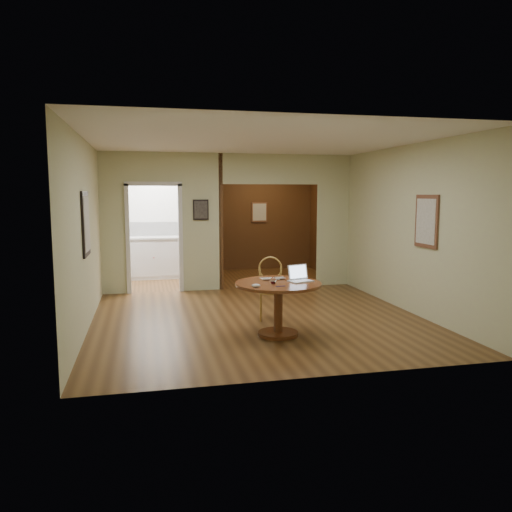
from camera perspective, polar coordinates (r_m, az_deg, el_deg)
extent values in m
plane|color=#4A2D15|center=(7.72, 0.36, -7.23)|extent=(5.00, 5.00, 0.00)
plane|color=white|center=(7.51, 0.38, 13.13)|extent=(5.00, 5.00, 0.00)
plane|color=#BEBD93|center=(5.10, 6.68, 0.70)|extent=(5.00, 0.00, 5.00)
plane|color=#BEBD93|center=(7.35, -19.00, 2.33)|extent=(0.00, 5.00, 5.00)
plane|color=#BEBD93|center=(8.42, 17.22, 2.97)|extent=(0.00, 5.00, 5.00)
cube|color=#BEBD93|center=(9.82, -15.95, 3.57)|extent=(0.50, 2.70, 0.04)
cube|color=#BEBD93|center=(9.86, -6.32, 3.82)|extent=(0.80, 2.70, 0.04)
cube|color=#BEBD93|center=(10.52, 8.77, 3.99)|extent=(0.70, 2.70, 0.04)
plane|color=white|center=(11.80, -11.03, 4.28)|extent=(2.70, 0.00, 2.70)
plane|color=#442613|center=(12.62, 0.36, 4.59)|extent=(2.70, 0.00, 2.70)
cube|color=#442613|center=(11.15, -4.98, 4.22)|extent=(0.08, 2.50, 2.70)
cube|color=black|center=(7.34, -18.89, 3.51)|extent=(0.03, 0.70, 0.90)
cube|color=brown|center=(7.97, 18.92, 3.76)|extent=(0.03, 0.60, 0.80)
cube|color=black|center=(9.83, -6.33, 5.27)|extent=(0.30, 0.03, 0.40)
cube|color=silver|center=(12.59, 0.38, 5.04)|extent=(0.40, 0.03, 0.50)
cube|color=white|center=(11.80, -10.99, 3.07)|extent=(2.00, 0.02, 0.32)
cylinder|color=brown|center=(6.88, 2.54, -8.83)|extent=(0.54, 0.54, 0.05)
cylinder|color=brown|center=(6.79, 2.55, -6.12)|extent=(0.12, 0.12, 0.63)
cylinder|color=brown|center=(6.72, 2.57, -3.21)|extent=(1.17, 1.17, 0.04)
cylinder|color=#AF883E|center=(7.63, 1.64, -4.08)|extent=(0.49, 0.49, 0.03)
cylinder|color=#AF883E|center=(7.54, 0.53, -5.90)|extent=(0.03, 0.03, 0.43)
cylinder|color=#AF883E|center=(7.54, 2.73, -5.91)|extent=(0.03, 0.03, 0.43)
cylinder|color=#AF883E|center=(7.82, 0.57, -5.42)|extent=(0.03, 0.03, 0.43)
cylinder|color=#AF883E|center=(7.82, 2.69, -5.43)|extent=(0.03, 0.03, 0.43)
cylinder|color=#AF883E|center=(7.74, 0.44, -2.55)|extent=(0.02, 0.02, 0.35)
cylinder|color=#AF883E|center=(7.74, 2.85, -2.55)|extent=(0.02, 0.02, 0.35)
torus|color=#AF883E|center=(7.72, 1.65, -1.42)|extent=(0.36, 0.12, 0.37)
cube|color=silver|center=(6.81, 5.12, -2.87)|extent=(0.36, 0.30, 0.02)
cube|color=silver|center=(6.78, 5.20, -2.84)|extent=(0.29, 0.19, 0.00)
cube|color=silver|center=(6.91, 4.81, -1.80)|extent=(0.31, 0.15, 0.21)
cube|color=#91A3B9|center=(6.90, 4.83, -1.82)|extent=(0.27, 0.12, 0.17)
imported|color=#B1B0B5|center=(6.89, 2.08, -2.68)|extent=(0.36, 0.25, 0.03)
ellipsoid|color=silver|center=(6.36, 0.01, -3.41)|extent=(0.12, 0.08, 0.05)
cylinder|color=#0C1458|center=(6.44, 2.81, -3.46)|extent=(0.13, 0.03, 0.01)
cube|color=silver|center=(11.58, -10.88, -0.24)|extent=(2.00, 0.55, 0.90)
cube|color=silver|center=(11.53, -10.93, 2.08)|extent=(2.06, 0.60, 0.04)
sphere|color=#B20C0C|center=(11.28, -11.60, -0.20)|extent=(0.03, 0.03, 0.03)
sphere|color=#B20C0C|center=(11.34, -6.54, -0.06)|extent=(0.03, 0.03, 0.03)
ellipsoid|color=beige|center=(11.56, -7.57, 2.95)|extent=(0.35, 0.33, 0.28)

